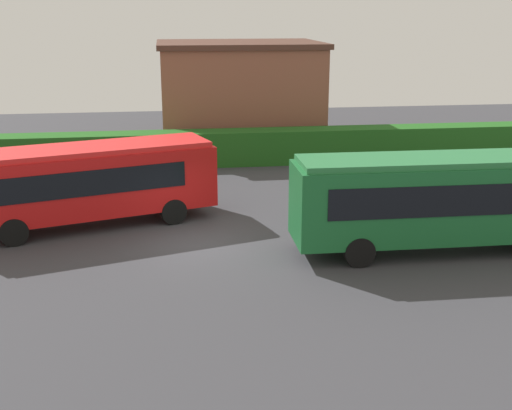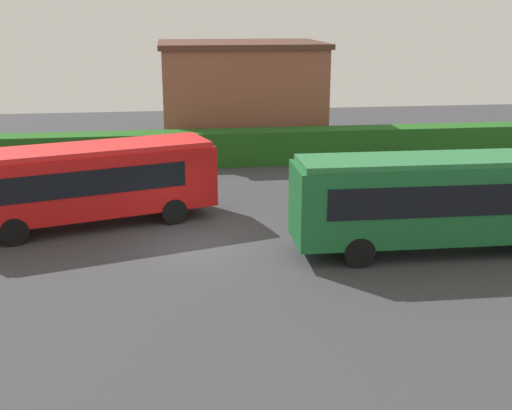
% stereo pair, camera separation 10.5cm
% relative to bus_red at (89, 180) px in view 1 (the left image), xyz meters
% --- Properties ---
extents(ground_plane, '(64.00, 64.00, 0.00)m').
position_rel_bus_red_xyz_m(ground_plane, '(3.87, -2.67, -1.78)').
color(ground_plane, '#38383D').
extents(bus_red, '(9.71, 5.16, 3.07)m').
position_rel_bus_red_xyz_m(bus_red, '(0.00, 0.00, 0.00)').
color(bus_red, red).
rests_on(bus_red, ground_plane).
extents(bus_green, '(10.29, 2.52, 3.30)m').
position_rel_bus_red_xyz_m(bus_green, '(12.08, -4.49, 0.11)').
color(bus_green, '#19602D').
rests_on(bus_green, ground_plane).
extents(person_left, '(0.42, 0.55, 1.88)m').
position_rel_bus_red_xyz_m(person_left, '(-2.41, 1.94, -0.79)').
color(person_left, silver).
rests_on(person_left, ground_plane).
extents(person_center, '(0.43, 0.33, 1.86)m').
position_rel_bus_red_xyz_m(person_center, '(12.43, -1.14, -0.78)').
color(person_center, maroon).
rests_on(person_center, ground_plane).
extents(person_right, '(0.51, 0.33, 1.85)m').
position_rel_bus_red_xyz_m(person_right, '(14.56, -2.47, -0.80)').
color(person_right, olive).
rests_on(person_right, ground_plane).
extents(person_far, '(0.38, 0.47, 1.89)m').
position_rel_bus_red_xyz_m(person_far, '(15.65, -1.94, -0.77)').
color(person_far, '#4C6B47').
rests_on(person_far, ground_plane).
extents(hedge_row, '(44.00, 1.64, 1.80)m').
position_rel_bus_red_xyz_m(hedge_row, '(3.87, 9.57, -0.88)').
color(hedge_row, '#205A1B').
rests_on(hedge_row, ground_plane).
extents(depot_building, '(9.54, 7.63, 6.12)m').
position_rel_bus_red_xyz_m(depot_building, '(7.37, 14.81, 1.29)').
color(depot_building, brown).
rests_on(depot_building, ground_plane).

